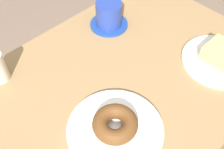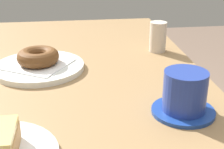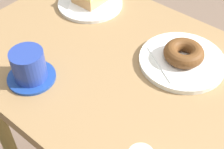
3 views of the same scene
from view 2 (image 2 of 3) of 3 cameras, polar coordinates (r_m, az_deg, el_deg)
table at (r=0.90m, az=-5.06°, el=-5.14°), size 1.13×0.62×0.71m
plate_chocolate_ring at (r=0.89m, az=-12.40°, el=1.25°), size 0.23×0.23×0.01m
napkin_chocolate_ring at (r=0.89m, az=-12.45°, el=1.77°), size 0.20×0.20×0.00m
donut_chocolate_ring at (r=0.88m, az=-12.56°, el=3.00°), size 0.11×0.11×0.04m
coffee_cup at (r=0.66m, az=12.35°, el=-3.29°), size 0.13×0.13×0.09m
sugar_jar at (r=1.01m, az=7.87°, el=6.42°), size 0.05×0.05×0.09m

